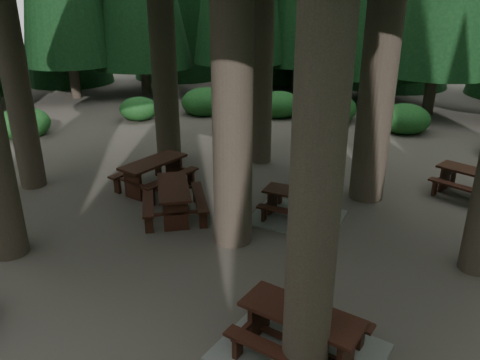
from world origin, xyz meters
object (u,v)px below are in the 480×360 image
Objects in this scene: picnic_table_a at (300,340)px; picnic_table_f at (174,196)px; picnic_table_b at (154,170)px; picnic_table_d at (472,179)px; picnic_table_c at (297,210)px.

picnic_table_f reaches higher than picnic_table_a.
picnic_table_b is 0.99× the size of picnic_table_d.
picnic_table_a is at bearing 17.39° from picnic_table_f.
picnic_table_a is at bearing -85.41° from picnic_table_d.
picnic_table_c is 3.06m from picnic_table_f.
picnic_table_b is 8.68m from picnic_table_d.
picnic_table_c is 0.99× the size of picnic_table_f.
picnic_table_b is at bearing 151.13° from picnic_table_a.
picnic_table_a is 4.69m from picnic_table_c.
picnic_table_a is 8.01m from picnic_table_d.
picnic_table_d is 0.84× the size of picnic_table_f.
picnic_table_b is 0.84× the size of picnic_table_c.
picnic_table_f is at bearing 152.03° from picnic_table_a.
picnic_table_d is (7.41, 4.52, -0.06)m from picnic_table_b.
picnic_table_f reaches higher than picnic_table_c.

